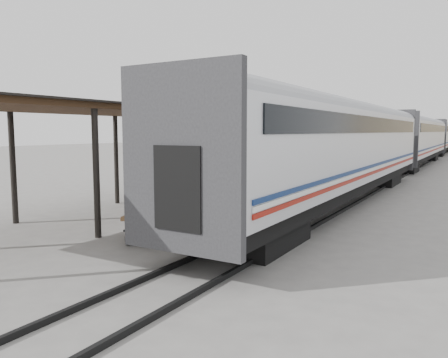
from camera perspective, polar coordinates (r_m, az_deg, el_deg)
ground at (r=14.60m, az=-6.65°, el=-6.61°), size 160.00×160.00×0.00m
train at (r=45.42m, az=23.90°, el=5.05°), size 3.45×76.01×4.01m
canopy at (r=37.31m, az=11.94°, el=7.31°), size 4.90×64.30×4.15m
rails at (r=45.73m, az=23.79°, el=1.75°), size 1.54×150.00×0.12m
building_left at (r=95.14m, az=19.51°, el=5.77°), size 12.00×8.00×6.00m
baggage_cart at (r=13.43m, az=-8.72°, el=-4.94°), size 1.94×2.67×0.86m
suitcase_stack at (r=13.72m, az=-8.63°, el=-3.01°), size 1.25×1.36×0.57m
luggage_tug at (r=31.61m, az=10.02°, el=1.51°), size 1.51×1.89×1.46m
porter at (r=12.61m, az=-9.80°, el=-0.59°), size 0.47×0.68×1.80m
pedestrian at (r=25.77m, az=5.33°, el=0.87°), size 1.05×0.66×1.66m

